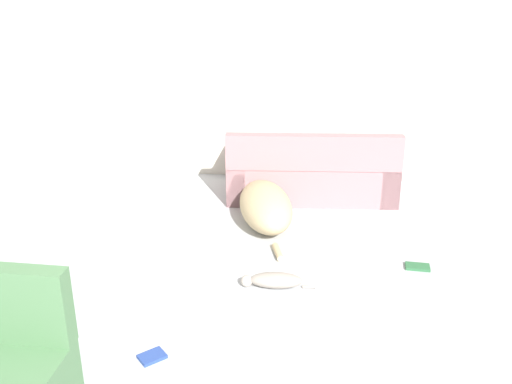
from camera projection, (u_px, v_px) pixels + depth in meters
wall_back at (248, 64)px, 6.67m from camera, size 6.62×0.06×2.75m
couch at (311, 174)px, 6.40m from camera, size 1.90×0.91×0.81m
dog at (265, 205)px, 5.74m from camera, size 0.74×1.49×0.41m
cat at (273, 280)px, 4.64m from camera, size 0.61×0.17×0.13m
laptop_open at (21, 311)px, 4.22m from camera, size 0.33×0.26×0.22m
book_green at (418, 267)px, 4.95m from camera, size 0.22×0.14×0.02m
book_blue at (152, 357)px, 3.82m from camera, size 0.21×0.21×0.02m
side_chair at (5, 384)px, 3.15m from camera, size 0.68×0.66×0.91m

